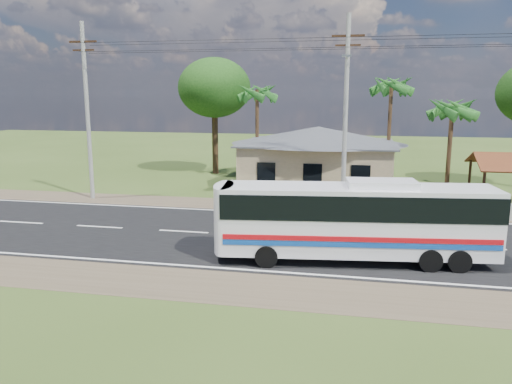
% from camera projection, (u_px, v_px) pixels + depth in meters
% --- Properties ---
extents(ground, '(120.00, 120.00, 0.00)m').
position_uv_depth(ground, '(274.00, 237.00, 23.64)').
color(ground, '#304318').
rests_on(ground, ground).
extents(road, '(120.00, 16.00, 0.03)m').
position_uv_depth(road, '(274.00, 237.00, 23.64)').
color(road, black).
rests_on(road, ground).
extents(house, '(12.40, 10.00, 5.00)m').
position_uv_depth(house, '(318.00, 151.00, 35.43)').
color(house, tan).
rests_on(house, ground).
extents(utility_poles, '(32.80, 2.22, 11.00)m').
position_uv_depth(utility_poles, '(340.00, 110.00, 28.24)').
color(utility_poles, '#9E9E99').
rests_on(utility_poles, ground).
extents(palm_near, '(2.80, 2.80, 6.70)m').
position_uv_depth(palm_near, '(452.00, 109.00, 31.27)').
color(palm_near, '#47301E').
rests_on(palm_near, ground).
extents(palm_mid, '(2.80, 2.80, 8.20)m').
position_uv_depth(palm_mid, '(391.00, 87.00, 36.00)').
color(palm_mid, '#47301E').
rests_on(palm_mid, ground).
extents(palm_far, '(2.80, 2.80, 7.70)m').
position_uv_depth(palm_far, '(257.00, 94.00, 38.50)').
color(palm_far, '#47301E').
rests_on(palm_far, ground).
extents(tree_behind_house, '(6.00, 6.00, 9.61)m').
position_uv_depth(tree_behind_house, '(214.00, 88.00, 41.11)').
color(tree_behind_house, '#47301E').
rests_on(tree_behind_house, ground).
extents(coach_bus, '(10.97, 3.57, 3.35)m').
position_uv_depth(coach_bus, '(357.00, 215.00, 19.87)').
color(coach_bus, silver).
rests_on(coach_bus, ground).
extents(motorcycle, '(2.07, 1.40, 1.03)m').
position_uv_depth(motorcycle, '(273.00, 202.00, 28.79)').
color(motorcycle, black).
rests_on(motorcycle, ground).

